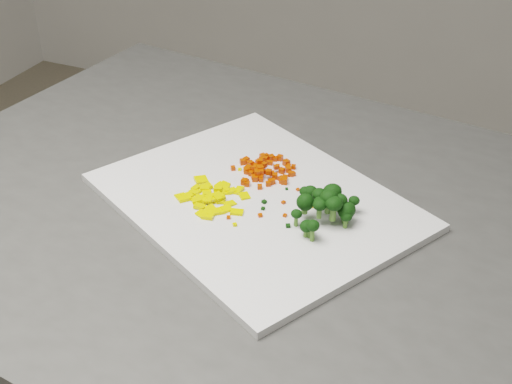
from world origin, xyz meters
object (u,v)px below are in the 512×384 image
at_px(pepper_pile, 215,195).
at_px(broccoli_pile, 321,206).
at_px(cutting_board, 256,202).
at_px(carrot_pile, 264,165).

xyz_separation_m(pepper_pile, broccoli_pile, (0.15, 0.01, 0.02)).
height_order(pepper_pile, broccoli_pile, broccoli_pile).
height_order(cutting_board, broccoli_pile, broccoli_pile).
height_order(cutting_board, carrot_pile, carrot_pile).
relative_size(cutting_board, broccoli_pile, 3.75).
bearing_deg(broccoli_pile, pepper_pile, -176.68).
distance_m(carrot_pile, broccoli_pile, 0.14).
height_order(carrot_pile, pepper_pile, carrot_pile).
relative_size(carrot_pile, broccoli_pile, 0.83).
distance_m(carrot_pile, pepper_pile, 0.10).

